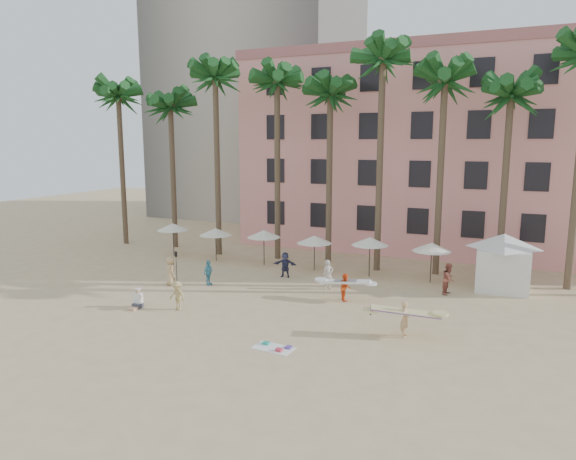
# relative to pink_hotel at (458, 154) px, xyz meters

# --- Properties ---
(ground) EXTENTS (120.00, 120.00, 0.00)m
(ground) POSITION_rel_pink_hotel_xyz_m (-7.00, -26.00, -8.00)
(ground) COLOR #D1B789
(ground) RESTS_ON ground
(pink_hotel) EXTENTS (35.00, 14.00, 16.00)m
(pink_hotel) POSITION_rel_pink_hotel_xyz_m (0.00, 0.00, 0.00)
(pink_hotel) COLOR pink
(pink_hotel) RESTS_ON ground
(grey_tower) EXTENTS (22.00, 18.00, 50.00)m
(grey_tower) POSITION_rel_pink_hotel_xyz_m (-25.00, 12.00, 17.00)
(grey_tower) COLOR #A89E8E
(grey_tower) RESTS_ON ground
(palm_row) EXTENTS (44.40, 5.40, 16.30)m
(palm_row) POSITION_rel_pink_hotel_xyz_m (-6.49, -11.00, 4.97)
(palm_row) COLOR brown
(palm_row) RESTS_ON ground
(umbrella_row) EXTENTS (22.50, 2.70, 2.73)m
(umbrella_row) POSITION_rel_pink_hotel_xyz_m (-10.00, -13.50, -5.67)
(umbrella_row) COLOR #332B23
(umbrella_row) RESTS_ON ground
(cabana) EXTENTS (4.68, 4.68, 3.50)m
(cabana) POSITION_rel_pink_hotel_xyz_m (4.24, -13.28, -5.93)
(cabana) COLOR silver
(cabana) RESTS_ON ground
(beach_towel) EXTENTS (1.88, 1.16, 0.14)m
(beach_towel) POSITION_rel_pink_hotel_xyz_m (-4.68, -27.18, -7.97)
(beach_towel) COLOR white
(beach_towel) RESTS_ON ground
(carrier_yellow) EXTENTS (3.26, 1.55, 1.72)m
(carrier_yellow) POSITION_rel_pink_hotel_xyz_m (0.29, -23.48, -7.02)
(carrier_yellow) COLOR tan
(carrier_yellow) RESTS_ON ground
(carrier_white) EXTENTS (2.93, 1.07, 1.58)m
(carrier_white) POSITION_rel_pink_hotel_xyz_m (-3.92, -19.24, -7.14)
(carrier_white) COLOR #FF541A
(carrier_white) RESTS_ON ground
(beachgoers) EXTENTS (17.39, 9.83, 1.89)m
(beachgoers) POSITION_rel_pink_hotel_xyz_m (-8.42, -18.74, -7.12)
(beachgoers) COLOR #BAAEA4
(beachgoers) RESTS_ON ground
(paddle) EXTENTS (0.18, 0.04, 2.23)m
(paddle) POSITION_rel_pink_hotel_xyz_m (-14.59, -20.62, -6.59)
(paddle) COLOR black
(paddle) RESTS_ON ground
(seated_man) EXTENTS (0.48, 0.84, 1.09)m
(seated_man) POSITION_rel_pink_hotel_xyz_m (-13.96, -25.13, -7.63)
(seated_man) COLOR #3F3F4C
(seated_man) RESTS_ON ground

